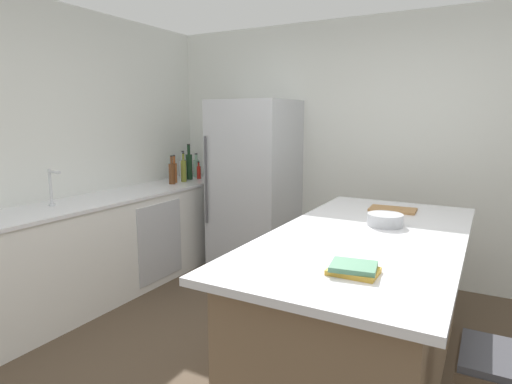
% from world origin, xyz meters
% --- Properties ---
extents(wall_rear, '(6.00, 0.10, 2.60)m').
position_xyz_m(wall_rear, '(0.00, 2.25, 1.30)').
color(wall_rear, silver).
rests_on(wall_rear, ground_plane).
extents(wall_left, '(0.10, 6.00, 2.60)m').
position_xyz_m(wall_left, '(-2.45, 0.00, 1.30)').
color(wall_left, silver).
rests_on(wall_left, ground_plane).
extents(counter_run_left, '(0.63, 3.19, 0.92)m').
position_xyz_m(counter_run_left, '(-2.10, 0.52, 0.46)').
color(counter_run_left, silver).
rests_on(counter_run_left, ground_plane).
extents(kitchen_island, '(1.09, 2.26, 0.92)m').
position_xyz_m(kitchen_island, '(0.31, 0.43, 0.47)').
color(kitchen_island, '#7A6047').
rests_on(kitchen_island, ground_plane).
extents(refrigerator, '(0.79, 0.79, 1.80)m').
position_xyz_m(refrigerator, '(-1.26, 1.82, 0.90)').
color(refrigerator, '#B7BABF').
rests_on(refrigerator, ground_plane).
extents(sink_faucet, '(0.15, 0.05, 0.30)m').
position_xyz_m(sink_faucet, '(-2.15, 0.05, 1.07)').
color(sink_faucet, silver).
rests_on(sink_faucet, counter_run_left).
extents(gin_bottle, '(0.07, 0.07, 0.28)m').
position_xyz_m(gin_bottle, '(-2.16, 1.99, 1.03)').
color(gin_bottle, '#8CB79E').
rests_on(gin_bottle, counter_run_left).
extents(hot_sauce_bottle, '(0.04, 0.04, 0.20)m').
position_xyz_m(hot_sauce_bottle, '(-2.05, 1.90, 1.00)').
color(hot_sauce_bottle, red).
rests_on(hot_sauce_bottle, counter_run_left).
extents(wine_bottle, '(0.08, 0.08, 0.41)m').
position_xyz_m(wine_bottle, '(-2.11, 1.80, 1.08)').
color(wine_bottle, '#19381E').
rests_on(wine_bottle, counter_run_left).
extents(soda_bottle, '(0.08, 0.08, 0.33)m').
position_xyz_m(soda_bottle, '(-2.14, 1.72, 1.04)').
color(soda_bottle, silver).
rests_on(soda_bottle, counter_run_left).
extents(olive_oil_bottle, '(0.06, 0.06, 0.32)m').
position_xyz_m(olive_oil_bottle, '(-2.06, 1.63, 1.05)').
color(olive_oil_bottle, olive).
rests_on(olive_oil_bottle, counter_run_left).
extents(vinegar_bottle, '(0.06, 0.06, 0.30)m').
position_xyz_m(vinegar_bottle, '(-2.10, 1.52, 1.04)').
color(vinegar_bottle, '#994C23').
rests_on(vinegar_bottle, counter_run_left).
extents(syrup_bottle, '(0.07, 0.07, 0.31)m').
position_xyz_m(syrup_bottle, '(-2.06, 1.43, 1.04)').
color(syrup_bottle, '#5B3319').
rests_on(syrup_bottle, counter_run_left).
extents(cookbook_stack, '(0.23, 0.20, 0.05)m').
position_xyz_m(cookbook_stack, '(0.43, -0.28, 0.95)').
color(cookbook_stack, gold).
rests_on(cookbook_stack, kitchen_island).
extents(mixing_bowl, '(0.23, 0.23, 0.08)m').
position_xyz_m(mixing_bowl, '(0.36, 0.68, 0.96)').
color(mixing_bowl, '#B2B5BA').
rests_on(mixing_bowl, kitchen_island).
extents(cutting_board, '(0.35, 0.22, 0.02)m').
position_xyz_m(cutting_board, '(0.31, 1.18, 0.93)').
color(cutting_board, '#9E7042').
rests_on(cutting_board, kitchen_island).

